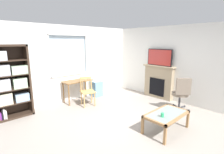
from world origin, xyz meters
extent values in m
cube|color=#9E9389|center=(0.00, 0.00, -0.01)|extent=(5.91, 6.13, 0.02)
cube|color=white|center=(0.00, 2.56, 0.44)|extent=(4.91, 0.12, 0.88)
cube|color=white|center=(0.00, 2.56, 2.37)|extent=(4.91, 0.12, 0.29)
cube|color=white|center=(-1.60, 2.56, 1.55)|extent=(1.70, 0.12, 1.35)
cube|color=white|center=(1.52, 2.56, 1.55)|extent=(1.87, 0.12, 1.35)
cube|color=silver|center=(-0.08, 2.57, 1.55)|extent=(1.34, 0.02, 1.35)
cube|color=white|center=(-0.08, 2.50, 0.89)|extent=(1.40, 0.06, 0.03)
cube|color=white|center=(-0.08, 2.50, 2.21)|extent=(1.40, 0.06, 0.03)
cube|color=white|center=(-0.75, 2.50, 1.55)|extent=(0.03, 0.06, 1.35)
cube|color=white|center=(0.59, 2.50, 1.55)|extent=(0.03, 0.06, 1.35)
cube|color=white|center=(2.51, 0.00, 1.26)|extent=(0.12, 5.33, 2.52)
cube|color=#38281E|center=(-1.47, 2.31, 0.96)|extent=(0.05, 0.38, 1.93)
cube|color=#38281E|center=(-1.89, 2.31, 1.90)|extent=(0.90, 0.38, 0.05)
cube|color=#38281E|center=(-1.89, 2.31, 0.03)|extent=(0.90, 0.38, 0.05)
cube|color=#38281E|center=(-1.89, 2.49, 0.96)|extent=(0.90, 0.02, 1.93)
cube|color=#38281E|center=(-1.89, 2.31, 0.40)|extent=(0.85, 0.36, 0.02)
cube|color=#38281E|center=(-1.89, 2.31, 0.78)|extent=(0.85, 0.36, 0.02)
cube|color=#38281E|center=(-1.89, 2.31, 1.15)|extent=(0.85, 0.36, 0.02)
cube|color=#38281E|center=(-1.89, 2.31, 1.53)|extent=(0.85, 0.36, 0.02)
cube|color=beige|center=(-2.12, 2.30, 0.56)|extent=(0.39, 0.31, 0.29)
cube|color=#9EBCDB|center=(-1.69, 2.30, 0.52)|extent=(0.34, 0.28, 0.21)
cube|color=#B2B2BC|center=(-2.11, 2.30, 0.93)|extent=(0.37, 0.32, 0.29)
cube|color=#B7D6B2|center=(-1.70, 2.30, 0.92)|extent=(0.33, 0.32, 0.27)
cube|color=#B2B2BC|center=(-2.09, 2.30, 1.30)|extent=(0.38, 0.30, 0.27)
cube|color=#B7D6B2|center=(-1.68, 2.30, 1.28)|extent=(0.37, 0.32, 0.22)
cube|color=purple|center=(-2.23, 2.29, 0.14)|extent=(0.04, 0.22, 0.18)
cube|color=black|center=(-2.19, 2.29, 0.18)|extent=(0.02, 0.28, 0.26)
cube|color=white|center=(-2.15, 2.29, 0.18)|extent=(0.04, 0.23, 0.27)
cube|color=white|center=(-2.11, 2.29, 0.16)|extent=(0.03, 0.26, 0.23)
cube|color=brown|center=(0.02, 2.21, 0.71)|extent=(0.97, 0.46, 0.03)
cylinder|color=brown|center=(-0.42, 2.03, 0.35)|extent=(0.04, 0.04, 0.69)
cylinder|color=brown|center=(0.45, 2.03, 0.35)|extent=(0.04, 0.04, 0.69)
cylinder|color=brown|center=(-0.42, 2.39, 0.35)|extent=(0.04, 0.04, 0.69)
cylinder|color=brown|center=(0.45, 2.39, 0.35)|extent=(0.04, 0.04, 0.69)
cube|color=tan|center=(0.05, 1.66, 0.45)|extent=(0.51, 0.50, 0.04)
cylinder|color=tan|center=(-0.16, 1.56, 0.22)|extent=(0.04, 0.04, 0.43)
cylinder|color=tan|center=(0.17, 1.46, 0.22)|extent=(0.04, 0.04, 0.43)
cylinder|color=tan|center=(-0.07, 1.86, 0.22)|extent=(0.04, 0.04, 0.43)
cylinder|color=tan|center=(0.25, 1.77, 0.22)|extent=(0.04, 0.04, 0.43)
cylinder|color=tan|center=(-0.07, 1.86, 0.68)|extent=(0.04, 0.04, 0.45)
cylinder|color=tan|center=(0.25, 1.77, 0.68)|extent=(0.04, 0.04, 0.45)
cube|color=tan|center=(0.09, 1.82, 0.87)|extent=(0.36, 0.13, 0.06)
cylinder|color=tan|center=(-0.01, 1.85, 0.65)|extent=(0.02, 0.02, 0.35)
cylinder|color=tan|center=(0.09, 1.82, 0.65)|extent=(0.02, 0.02, 0.35)
cylinder|color=tan|center=(0.19, 1.79, 0.65)|extent=(0.02, 0.02, 0.35)
cube|color=#72ADDB|center=(0.83, 2.26, 0.28)|extent=(0.35, 0.40, 0.56)
cube|color=tan|center=(2.36, 0.60, 0.56)|extent=(0.18, 1.07, 1.13)
cube|color=black|center=(2.27, 0.60, 0.41)|extent=(0.03, 0.59, 0.62)
cube|color=tan|center=(2.34, 0.60, 1.15)|extent=(0.26, 1.17, 0.04)
cube|color=black|center=(2.34, 0.60, 1.46)|extent=(0.05, 0.93, 0.58)
cube|color=#B2332D|center=(2.31, 0.60, 1.46)|extent=(0.01, 0.88, 0.53)
cylinder|color=#7A6B5B|center=(1.90, -0.44, 0.48)|extent=(0.48, 0.48, 0.09)
cube|color=#7A6B5B|center=(1.74, -0.59, 0.76)|extent=(0.33, 0.35, 0.48)
cylinder|color=#38383D|center=(1.90, -0.44, 0.24)|extent=(0.06, 0.06, 0.42)
cube|color=#38383D|center=(1.81, -0.34, 0.03)|extent=(0.22, 0.23, 0.03)
cylinder|color=#38383D|center=(1.71, -0.24, 0.03)|extent=(0.05, 0.05, 0.05)
cube|color=#38383D|center=(1.78, -0.50, 0.03)|extent=(0.27, 0.15, 0.03)
cylinder|color=#38383D|center=(1.65, -0.56, 0.03)|extent=(0.05, 0.05, 0.05)
cube|color=#38383D|center=(1.92, -0.58, 0.03)|extent=(0.07, 0.28, 0.03)
cylinder|color=#38383D|center=(1.94, -0.72, 0.03)|extent=(0.05, 0.05, 0.05)
cube|color=#38383D|center=(2.04, -0.46, 0.03)|extent=(0.28, 0.09, 0.03)
cylinder|color=#38383D|center=(2.18, -0.49, 0.03)|extent=(0.05, 0.05, 0.05)
cube|color=#38383D|center=(1.97, -0.32, 0.03)|extent=(0.17, 0.26, 0.03)
cylinder|color=#38383D|center=(2.04, -0.19, 0.03)|extent=(0.05, 0.05, 0.05)
cube|color=#8C9E99|center=(0.47, -0.82, 0.41)|extent=(0.96, 0.50, 0.02)
cube|color=#A37547|center=(0.47, -1.10, 0.40)|extent=(1.06, 0.05, 0.05)
cube|color=#A37547|center=(0.47, -0.55, 0.40)|extent=(1.06, 0.05, 0.05)
cube|color=#A37547|center=(-0.03, -0.82, 0.40)|extent=(0.05, 0.60, 0.05)
cube|color=#A37547|center=(0.98, -0.82, 0.40)|extent=(0.05, 0.60, 0.05)
cube|color=#A37547|center=(-0.03, -1.10, 0.19)|extent=(0.05, 0.05, 0.37)
cube|color=#A37547|center=(0.98, -1.10, 0.19)|extent=(0.05, 0.05, 0.37)
cube|color=#A37547|center=(-0.03, -0.55, 0.19)|extent=(0.05, 0.05, 0.37)
cube|color=#A37547|center=(0.98, -0.55, 0.19)|extent=(0.05, 0.05, 0.37)
cylinder|color=#33B770|center=(0.24, -0.86, 0.47)|extent=(0.07, 0.07, 0.09)
camera|label=1|loc=(-2.79, -2.57, 2.00)|focal=26.78mm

